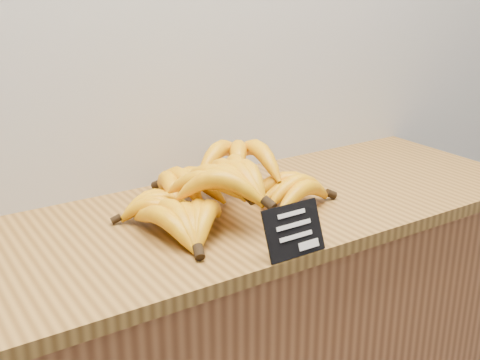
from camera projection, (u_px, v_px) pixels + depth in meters
counter_top at (228, 217)px, 1.37m from camera, size 1.58×0.54×0.03m
chalkboard_sign at (294, 230)px, 1.15m from camera, size 0.13×0.04×0.10m
banana_pile at (217, 188)px, 1.33m from camera, size 0.54×0.42×0.13m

